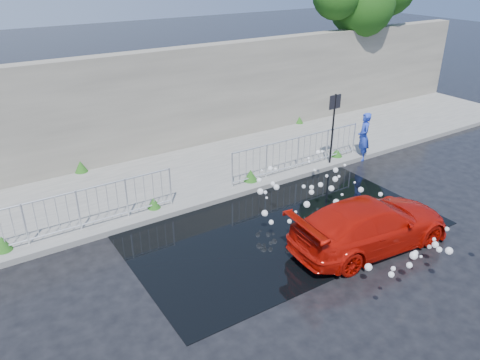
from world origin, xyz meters
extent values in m
plane|color=black|center=(0.00, 0.00, 0.00)|extent=(90.00, 90.00, 0.00)
cube|color=slate|center=(0.00, 5.00, 0.07)|extent=(30.00, 4.00, 0.15)
cube|color=slate|center=(0.00, 3.00, 0.08)|extent=(30.00, 0.25, 0.16)
cube|color=#696459|center=(0.00, 7.20, 1.90)|extent=(30.00, 0.60, 3.50)
cube|color=black|center=(0.50, 1.00, 0.01)|extent=(8.00, 5.00, 0.01)
cylinder|color=black|center=(4.20, 3.10, 1.25)|extent=(0.06, 0.06, 2.50)
cube|color=black|center=(4.20, 3.10, 2.25)|extent=(0.45, 0.04, 0.45)
cylinder|color=#332114|center=(10.00, 8.20, 2.50)|extent=(0.36, 0.36, 5.00)
sphere|color=#1B420F|center=(9.50, 7.40, 4.60)|extent=(2.76, 2.76, 2.76)
cylinder|color=silver|center=(-1.50, 3.35, 0.70)|extent=(0.05, 0.05, 1.10)
cylinder|color=silver|center=(-4.00, 3.35, 1.22)|extent=(5.00, 0.04, 0.04)
cylinder|color=silver|center=(-4.00, 3.35, 0.27)|extent=(5.00, 0.04, 0.04)
cylinder|color=silver|center=(0.50, 3.35, 0.70)|extent=(0.05, 0.05, 1.10)
cylinder|color=silver|center=(5.50, 3.35, 0.70)|extent=(0.05, 0.05, 1.10)
cylinder|color=silver|center=(3.00, 3.35, 1.22)|extent=(5.00, 0.04, 0.04)
cylinder|color=silver|center=(3.00, 3.35, 0.27)|extent=(5.00, 0.04, 0.04)
cone|color=#134A15|center=(-5.80, 3.40, 0.34)|extent=(0.40, 0.40, 0.38)
cone|color=#134A15|center=(-2.00, 3.40, 0.31)|extent=(0.36, 0.36, 0.31)
cone|color=#134A15|center=(1.20, 3.40, 0.33)|extent=(0.44, 0.44, 0.36)
cone|color=#134A15|center=(4.80, 3.40, 0.29)|extent=(0.38, 0.38, 0.28)
cone|color=#134A15|center=(-3.00, 6.90, 0.33)|extent=(0.42, 0.42, 0.37)
cone|color=#134A15|center=(6.00, 6.90, 0.29)|extent=(0.34, 0.34, 0.28)
sphere|color=white|center=(3.16, 0.72, 0.43)|extent=(0.16, 0.16, 0.16)
sphere|color=white|center=(3.35, 0.17, 0.47)|extent=(0.13, 0.13, 0.13)
sphere|color=white|center=(2.61, -0.18, 0.24)|extent=(0.16, 0.16, 0.16)
sphere|color=white|center=(2.71, 1.18, 0.78)|extent=(0.08, 0.08, 0.08)
sphere|color=white|center=(1.62, 1.08, 0.78)|extent=(0.13, 0.13, 0.13)
sphere|color=white|center=(1.07, 0.62, 0.62)|extent=(0.17, 0.17, 0.17)
sphere|color=white|center=(0.34, 0.40, 0.46)|extent=(0.11, 0.11, 0.11)
sphere|color=white|center=(1.59, 0.37, 0.35)|extent=(0.12, 0.12, 0.12)
sphere|color=white|center=(0.33, 1.42, 0.83)|extent=(0.10, 0.10, 0.10)
sphere|color=white|center=(-0.02, 0.67, 0.42)|extent=(0.12, 0.12, 0.12)
sphere|color=white|center=(1.97, 1.11, 0.74)|extent=(0.14, 0.14, 0.14)
sphere|color=white|center=(2.91, 2.32, 1.08)|extent=(0.13, 0.13, 0.13)
sphere|color=white|center=(2.41, 0.70, 0.49)|extent=(0.07, 0.07, 0.07)
sphere|color=white|center=(0.71, 1.46, 0.86)|extent=(0.16, 0.16, 0.16)
sphere|color=white|center=(0.21, 1.20, 0.80)|extent=(0.06, 0.06, 0.06)
sphere|color=white|center=(2.36, 2.07, 0.99)|extent=(0.08, 0.08, 0.08)
sphere|color=white|center=(2.25, 0.97, 0.62)|extent=(0.16, 0.16, 0.16)
sphere|color=white|center=(2.70, 1.32, 0.93)|extent=(0.15, 0.15, 0.15)
sphere|color=white|center=(2.18, 0.18, 0.20)|extent=(0.07, 0.07, 0.07)
sphere|color=white|center=(-0.04, 0.93, 0.55)|extent=(0.16, 0.16, 0.16)
sphere|color=white|center=(2.42, 1.02, 0.84)|extent=(0.16, 0.16, 0.16)
sphere|color=white|center=(2.14, 1.59, 0.97)|extent=(0.07, 0.07, 0.07)
sphere|color=white|center=(0.99, 2.13, 1.09)|extent=(0.14, 0.14, 0.14)
sphere|color=white|center=(2.64, 0.08, 0.30)|extent=(0.18, 0.18, 0.18)
sphere|color=white|center=(3.17, 2.42, 1.02)|extent=(0.09, 0.09, 0.09)
sphere|color=white|center=(2.46, 1.40, 0.77)|extent=(0.09, 0.09, 0.09)
sphere|color=white|center=(0.65, 1.55, 0.95)|extent=(0.12, 0.12, 0.12)
sphere|color=white|center=(1.12, 2.06, 1.07)|extent=(0.08, 0.08, 0.08)
sphere|color=white|center=(0.83, 2.31, 1.00)|extent=(0.06, 0.06, 0.06)
sphere|color=white|center=(2.46, 2.22, 1.02)|extent=(0.07, 0.07, 0.07)
sphere|color=white|center=(1.35, 1.10, 0.86)|extent=(0.10, 0.10, 0.10)
sphere|color=white|center=(3.13, 1.40, 0.95)|extent=(0.08, 0.08, 0.08)
sphere|color=white|center=(1.62, 1.08, 0.63)|extent=(0.15, 0.15, 0.15)
sphere|color=white|center=(2.01, 0.51, 0.46)|extent=(0.17, 0.17, 0.17)
sphere|color=white|center=(0.54, 2.02, 0.89)|extent=(0.14, 0.14, 0.14)
sphere|color=white|center=(1.64, -0.09, 0.30)|extent=(0.13, 0.13, 0.13)
sphere|color=white|center=(0.72, 0.63, 0.49)|extent=(0.08, 0.08, 0.08)
sphere|color=white|center=(0.21, 1.49, 0.86)|extent=(0.17, 0.17, 0.17)
sphere|color=white|center=(2.33, 1.76, 0.85)|extent=(0.06, 0.06, 0.06)
sphere|color=white|center=(0.15, 0.17, 0.23)|extent=(0.08, 0.08, 0.08)
sphere|color=white|center=(2.96, 0.79, 0.68)|extent=(0.06, 0.06, 0.06)
sphere|color=white|center=(2.35, -2.31, 0.56)|extent=(0.15, 0.15, 0.15)
sphere|color=white|center=(1.03, -2.64, 0.71)|extent=(0.13, 0.13, 0.13)
sphere|color=white|center=(0.00, -2.99, 1.12)|extent=(0.11, 0.11, 0.11)
sphere|color=white|center=(0.56, -2.01, 0.46)|extent=(0.16, 0.16, 0.16)
sphere|color=white|center=(2.38, -2.16, 0.40)|extent=(0.10, 0.10, 0.10)
sphere|color=white|center=(2.03, -2.61, 0.71)|extent=(0.13, 0.13, 0.13)
sphere|color=white|center=(1.66, -2.46, 0.58)|extent=(0.06, 0.06, 0.06)
sphere|color=white|center=(1.28, -2.53, 0.79)|extent=(0.17, 0.17, 0.17)
sphere|color=white|center=(2.04, -2.07, 0.31)|extent=(0.12, 0.12, 0.12)
sphere|color=white|center=(2.22, -2.33, 0.75)|extent=(0.08, 0.08, 0.08)
sphere|color=white|center=(3.26, -1.98, 0.49)|extent=(0.11, 0.11, 0.11)
sphere|color=white|center=(0.38, -2.74, 0.94)|extent=(0.10, 0.10, 0.10)
sphere|color=white|center=(1.82, -2.95, 0.95)|extent=(0.16, 0.16, 0.16)
imported|color=#AF0F07|center=(1.73, -0.95, 0.60)|extent=(4.29, 2.03, 1.21)
imported|color=blue|center=(5.60, 3.00, 0.84)|extent=(0.67, 0.73, 1.67)
camera|label=1|loc=(-6.13, -7.35, 6.38)|focal=35.00mm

